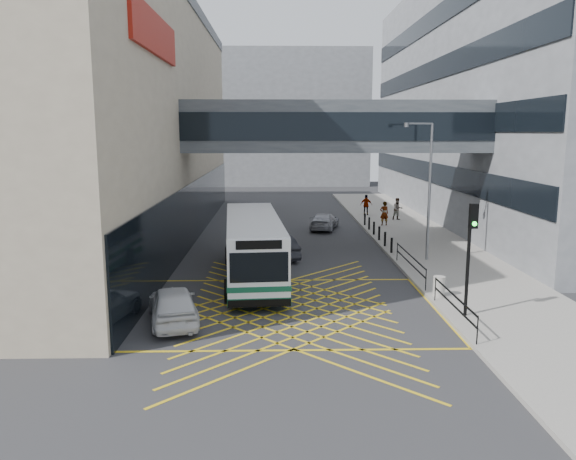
{
  "coord_description": "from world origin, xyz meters",
  "views": [
    {
      "loc": [
        -0.6,
        -22.24,
        7.2
      ],
      "look_at": [
        0.0,
        4.0,
        2.6
      ],
      "focal_mm": 35.0,
      "sensor_mm": 36.0,
      "label": 1
    }
  ],
  "objects": [
    {
      "name": "building_whsmith",
      "position": [
        -17.98,
        16.0,
        8.0
      ],
      "size": [
        24.17,
        42.0,
        16.0
      ],
      "color": "tan",
      "rests_on": "ground"
    },
    {
      "name": "street_lamp",
      "position": [
        7.68,
        8.13,
        4.45
      ],
      "size": [
        1.71,
        0.54,
        7.53
      ],
      "rotation": [
        0.0,
        0.0,
        0.2
      ],
      "color": "slate",
      "rests_on": "pavement"
    },
    {
      "name": "skybridge",
      "position": [
        3.0,
        12.0,
        7.5
      ],
      "size": [
        20.0,
        4.1,
        3.0
      ],
      "color": "#44494E",
      "rests_on": "ground"
    },
    {
      "name": "bollards",
      "position": [
        6.25,
        15.0,
        0.61
      ],
      "size": [
        0.14,
        10.14,
        0.9
      ],
      "color": "black",
      "rests_on": "pavement"
    },
    {
      "name": "car_silver",
      "position": [
        3.07,
        19.09,
        0.66
      ],
      "size": [
        2.76,
        4.52,
        1.31
      ],
      "primitive_type": "imported",
      "rotation": [
        0.0,
        0.0,
        2.89
      ],
      "color": "#9B9CA4",
      "rests_on": "ground"
    },
    {
      "name": "car_white",
      "position": [
        -4.5,
        -1.63,
        0.74
      ],
      "size": [
        2.98,
        4.98,
        1.48
      ],
      "primitive_type": "imported",
      "rotation": [
        0.0,
        0.0,
        3.39
      ],
      "color": "silver",
      "rests_on": "ground"
    },
    {
      "name": "pedestrian_a",
      "position": [
        7.7,
        19.84,
        1.07
      ],
      "size": [
        0.78,
        0.6,
        1.83
      ],
      "primitive_type": "imported",
      "rotation": [
        0.0,
        0.0,
        3.26
      ],
      "color": "gray",
      "rests_on": "pavement"
    },
    {
      "name": "car_dark",
      "position": [
        -0.57,
        9.43,
        0.69
      ],
      "size": [
        3.16,
        4.76,
        1.39
      ],
      "primitive_type": "imported",
      "rotation": [
        0.0,
        0.0,
        3.49
      ],
      "color": "#222328",
      "rests_on": "ground"
    },
    {
      "name": "pedestrian_b",
      "position": [
        9.31,
        22.51,
        1.04
      ],
      "size": [
        0.95,
        0.66,
        1.76
      ],
      "primitive_type": "imported",
      "rotation": [
        0.0,
        0.0,
        0.2
      ],
      "color": "gray",
      "rests_on": "pavement"
    },
    {
      "name": "kerb_railings",
      "position": [
        6.15,
        1.78,
        0.88
      ],
      "size": [
        0.05,
        12.54,
        1.0
      ],
      "color": "black",
      "rests_on": "pavement"
    },
    {
      "name": "ground",
      "position": [
        0.0,
        0.0,
        0.0
      ],
      "size": [
        120.0,
        120.0,
        0.0
      ],
      "primitive_type": "plane",
      "color": "#333335"
    },
    {
      "name": "traffic_light",
      "position": [
        6.8,
        -1.58,
        3.03
      ],
      "size": [
        0.33,
        0.52,
        4.4
      ],
      "rotation": [
        0.0,
        0.0,
        0.13
      ],
      "color": "black",
      "rests_on": "pavement"
    },
    {
      "name": "pedestrian_c",
      "position": [
        7.2,
        25.26,
        1.03
      ],
      "size": [
        1.13,
        0.79,
        1.74
      ],
      "primitive_type": "imported",
      "rotation": [
        0.0,
        0.0,
        2.83
      ],
      "color": "gray",
      "rests_on": "pavement"
    },
    {
      "name": "litter_bin",
      "position": [
        6.49,
        1.13,
        0.6
      ],
      "size": [
        0.51,
        0.51,
        0.88
      ],
      "primitive_type": "cylinder",
      "color": "#ADA89E",
      "rests_on": "pavement"
    },
    {
      "name": "pavement",
      "position": [
        9.0,
        15.0,
        0.08
      ],
      "size": [
        6.0,
        54.0,
        0.16
      ],
      "primitive_type": "cube",
      "color": "gray",
      "rests_on": "ground"
    },
    {
      "name": "building_far",
      "position": [
        -2.0,
        60.0,
        9.0
      ],
      "size": [
        28.0,
        16.0,
        18.0
      ],
      "primitive_type": "cube",
      "color": "gray",
      "rests_on": "ground"
    },
    {
      "name": "bus",
      "position": [
        -1.7,
        4.8,
        1.67
      ],
      "size": [
        3.46,
        11.31,
        3.12
      ],
      "rotation": [
        0.0,
        0.0,
        0.08
      ],
      "color": "white",
      "rests_on": "ground"
    },
    {
      "name": "box_junction",
      "position": [
        0.0,
        0.0,
        0.0
      ],
      "size": [
        12.0,
        9.0,
        0.01
      ],
      "color": "gold",
      "rests_on": "ground"
    }
  ]
}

